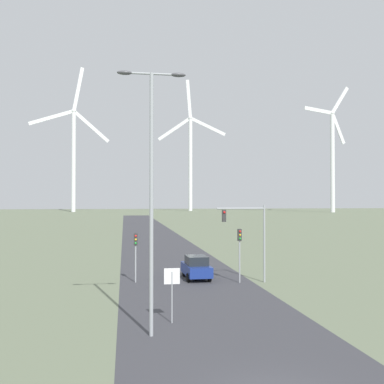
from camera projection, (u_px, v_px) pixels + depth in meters
name	position (u px, v px, depth m)	size (l,w,h in m)	color
road_surface	(159.00, 245.00, 61.32)	(10.00, 240.00, 0.01)	#38383D
streetlamp	(151.00, 174.00, 20.66)	(3.18, 0.32, 12.17)	#93999E
stop_sign_near	(172.00, 285.00, 22.73)	(0.81, 0.07, 2.77)	#93999E
traffic_light_post_near_left	(136.00, 246.00, 33.88)	(0.28, 0.34, 3.70)	#93999E
traffic_light_post_near_right	(240.00, 243.00, 33.79)	(0.28, 0.34, 4.05)	#93999E
traffic_light_mast_overhead	(248.00, 228.00, 33.83)	(3.75, 0.35, 5.84)	#93999E
car_approaching	(196.00, 267.00, 35.41)	(1.98, 4.18, 1.83)	navy
wind_turbine_left	(74.00, 149.00, 234.51)	(40.60, 7.48, 76.23)	silver
wind_turbine_center	(190.00, 154.00, 255.73)	(38.57, 5.40, 75.00)	silver
wind_turbine_right	(332.00, 153.00, 226.28)	(26.56, 6.55, 64.46)	silver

